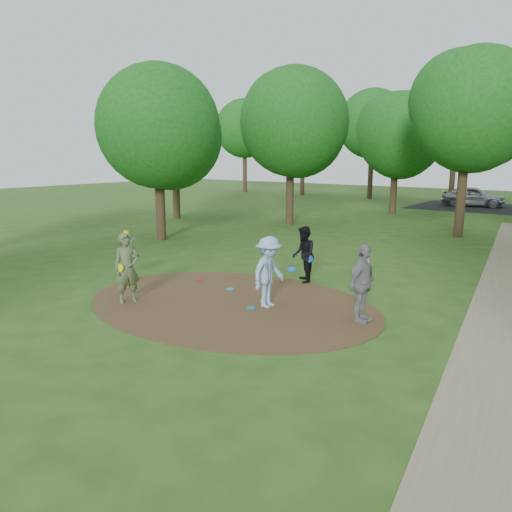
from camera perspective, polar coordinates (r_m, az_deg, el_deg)
The scene contains 13 objects.
ground at distance 13.47m, azimuth -3.03°, elevation -5.42°, with size 100.00×100.00×0.00m, color #2D5119.
dirt_clearing at distance 13.47m, azimuth -3.03°, elevation -5.38°, with size 8.40×8.40×0.02m, color #47301C.
footpath at distance 12.70m, azimuth 27.01°, elevation -7.76°, with size 2.00×40.00×0.01m, color #8C7A5B.
player_observer_with_disc at distance 13.72m, azimuth -14.52°, elevation -1.37°, with size 0.71×0.82×1.90m.
player_throwing_with_disc at distance 12.92m, azimuth 1.47°, elevation -1.86°, with size 1.15×1.22×1.87m.
player_walking_with_disc at distance 15.49m, azimuth 5.45°, elevation 0.16°, with size 1.04×1.08×1.76m.
player_waiting_with_disc at distance 12.01m, azimuth 12.05°, elevation -3.10°, with size 0.51×1.12×1.89m.
disc_ground_cyan at distance 14.76m, azimuth -3.02°, elevation -3.78°, with size 0.22×0.22×0.02m, color #19A3C8.
disc_ground_blue at distance 12.99m, azimuth -0.55°, elevation -5.93°, with size 0.22×0.22×0.02m, color #0C85CC.
disc_ground_red at distance 15.81m, azimuth -6.42°, elevation -2.80°, with size 0.22×0.22×0.02m, color red.
car_left at distance 41.58m, azimuth 23.55°, elevation 6.27°, with size 1.82×4.51×1.54m, color #95969C.
disc_golf_basket at distance 16.59m, azimuth -14.53°, elevation 0.58°, with size 0.63×0.63×1.54m.
tree_ring at distance 19.68m, azimuth 18.30°, elevation 14.60°, with size 37.21×45.51×8.62m.
Camera 1 is at (8.17, -9.96, 3.94)m, focal length 35.00 mm.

